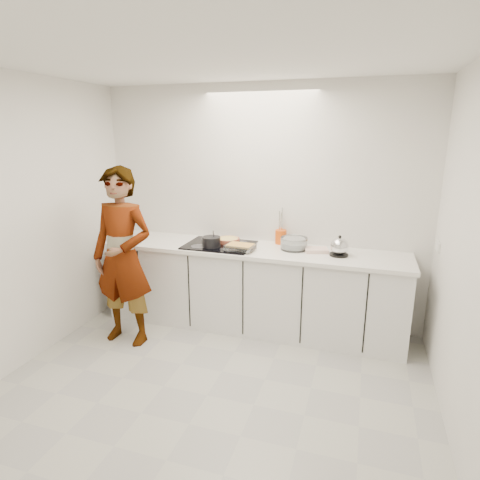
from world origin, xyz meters
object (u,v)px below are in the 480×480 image
(saucepan, at_px, (211,242))
(baking_dish, at_px, (240,247))
(kettle, at_px, (339,247))
(hob, at_px, (219,245))
(mixing_bowl, at_px, (294,244))
(tart_dish, at_px, (228,240))
(cook, at_px, (123,257))
(utensil_crock, at_px, (281,237))

(saucepan, height_order, baking_dish, saucepan)
(saucepan, height_order, kettle, kettle)
(kettle, bearing_deg, hob, -179.39)
(hob, distance_m, baking_dish, 0.30)
(mixing_bowl, bearing_deg, baking_dish, -156.75)
(saucepan, bearing_deg, tart_dish, 66.13)
(baking_dish, bearing_deg, hob, 156.01)
(saucepan, distance_m, baking_dish, 0.32)
(mixing_bowl, height_order, cook, cook)
(hob, xyz_separation_m, kettle, (1.25, 0.01, 0.08))
(baking_dish, relative_size, kettle, 1.44)
(baking_dish, bearing_deg, utensil_crock, 49.97)
(kettle, xyz_separation_m, utensil_crock, (-0.64, 0.27, -0.01))
(saucepan, distance_m, cook, 0.91)
(cook, bearing_deg, utensil_crock, 35.16)
(saucepan, distance_m, kettle, 1.31)
(baking_dish, height_order, kettle, kettle)
(tart_dish, bearing_deg, kettle, -5.37)
(tart_dish, xyz_separation_m, saucepan, (-0.10, -0.24, 0.03))
(hob, xyz_separation_m, utensil_crock, (0.61, 0.28, 0.07))
(saucepan, bearing_deg, utensil_crock, 30.41)
(cook, bearing_deg, baking_dish, 27.84)
(hob, bearing_deg, tart_dish, 66.32)
(utensil_crock, bearing_deg, hob, -155.50)
(kettle, xyz_separation_m, cook, (-2.04, -0.65, -0.10))
(hob, height_order, cook, cook)
(baking_dish, bearing_deg, mixing_bowl, 23.25)
(hob, distance_m, tart_dish, 0.14)
(mixing_bowl, bearing_deg, kettle, -10.51)
(hob, xyz_separation_m, saucepan, (-0.05, -0.11, 0.06))
(mixing_bowl, height_order, kettle, kettle)
(hob, bearing_deg, saucepan, -114.08)
(hob, bearing_deg, baking_dish, -23.99)
(mixing_bowl, xyz_separation_m, kettle, (0.46, -0.09, 0.03))
(baking_dish, bearing_deg, cook, -153.97)
(saucepan, relative_size, baking_dish, 0.65)
(tart_dish, xyz_separation_m, baking_dish, (0.22, -0.25, 0.01))
(tart_dish, relative_size, mixing_bowl, 0.89)
(baking_dish, distance_m, mixing_bowl, 0.56)
(kettle, bearing_deg, baking_dish, -172.11)
(utensil_crock, bearing_deg, mixing_bowl, -45.08)
(mixing_bowl, distance_m, kettle, 0.47)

